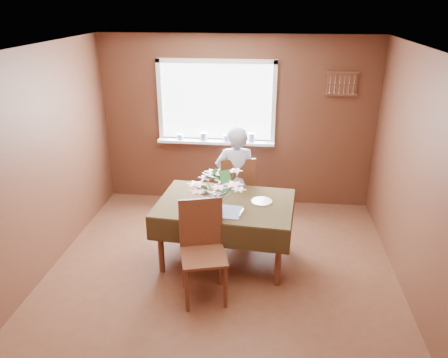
# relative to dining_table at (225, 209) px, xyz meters

# --- Properties ---
(floor) EXTENTS (4.50, 4.50, 0.00)m
(floor) POSITION_rel_dining_table_xyz_m (-0.01, -0.56, -0.67)
(floor) COLOR brown
(floor) RESTS_ON ground
(ceiling) EXTENTS (4.50, 4.50, 0.00)m
(ceiling) POSITION_rel_dining_table_xyz_m (-0.01, -0.56, 1.83)
(ceiling) COLOR white
(ceiling) RESTS_ON wall_back
(wall_back) EXTENTS (4.00, 0.00, 4.00)m
(wall_back) POSITION_rel_dining_table_xyz_m (-0.01, 1.69, 0.58)
(wall_back) COLOR brown
(wall_back) RESTS_ON floor
(wall_front) EXTENTS (4.00, 0.00, 4.00)m
(wall_front) POSITION_rel_dining_table_xyz_m (-0.01, -2.81, 0.58)
(wall_front) COLOR brown
(wall_front) RESTS_ON floor
(wall_left) EXTENTS (0.00, 4.50, 4.50)m
(wall_left) POSITION_rel_dining_table_xyz_m (-2.01, -0.56, 0.58)
(wall_left) COLOR brown
(wall_left) RESTS_ON floor
(wall_right) EXTENTS (0.00, 4.50, 4.50)m
(wall_right) POSITION_rel_dining_table_xyz_m (1.99, -0.56, 0.58)
(wall_right) COLOR brown
(wall_right) RESTS_ON floor
(window_assembly) EXTENTS (1.72, 0.20, 1.22)m
(window_assembly) POSITION_rel_dining_table_xyz_m (-0.31, 1.64, 0.70)
(window_assembly) COLOR white
(window_assembly) RESTS_ON wall_back
(spoon_rack) EXTENTS (0.44, 0.05, 0.33)m
(spoon_rack) POSITION_rel_dining_table_xyz_m (1.44, 1.66, 1.18)
(spoon_rack) COLOR brown
(spoon_rack) RESTS_ON wall_back
(dining_table) EXTENTS (1.64, 1.19, 0.76)m
(dining_table) POSITION_rel_dining_table_xyz_m (0.00, 0.00, 0.00)
(dining_table) COLOR brown
(dining_table) RESTS_ON floor
(chair_far) EXTENTS (0.54, 0.54, 1.05)m
(chair_far) POSITION_rel_dining_table_xyz_m (0.07, 0.78, -0.10)
(chair_far) COLOR brown
(chair_far) RESTS_ON floor
(chair_near) EXTENTS (0.56, 0.56, 1.06)m
(chair_near) POSITION_rel_dining_table_xyz_m (-0.16, -0.69, -0.10)
(chair_near) COLOR brown
(chair_near) RESTS_ON floor
(seated_woman) EXTENTS (0.58, 0.43, 1.47)m
(seated_woman) POSITION_rel_dining_table_xyz_m (0.06, 0.72, 0.07)
(seated_woman) COLOR white
(seated_woman) RESTS_ON floor
(flower_bouquet) EXTENTS (0.51, 0.51, 0.44)m
(flower_bouquet) POSITION_rel_dining_table_xyz_m (-0.07, -0.22, 0.38)
(flower_bouquet) COLOR white
(flower_bouquet) RESTS_ON dining_table
(side_plate) EXTENTS (0.30, 0.30, 0.01)m
(side_plate) POSITION_rel_dining_table_xyz_m (0.42, 0.05, 0.10)
(side_plate) COLOR white
(side_plate) RESTS_ON dining_table
(table_knife) EXTENTS (0.06, 0.21, 0.00)m
(table_knife) POSITION_rel_dining_table_xyz_m (0.20, -0.26, 0.10)
(table_knife) COLOR silver
(table_knife) RESTS_ON dining_table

